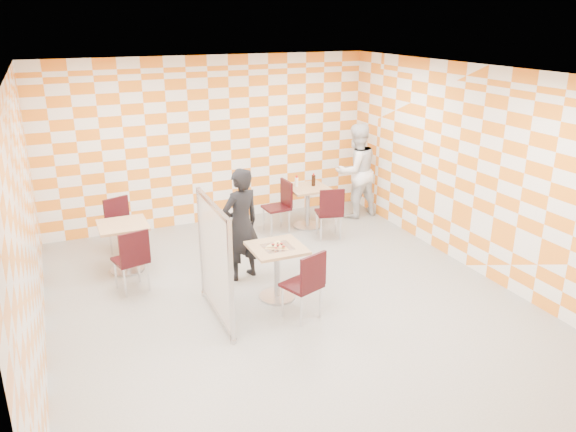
# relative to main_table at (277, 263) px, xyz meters

# --- Properties ---
(room_shell) EXTENTS (7.00, 7.00, 7.00)m
(room_shell) POSITION_rel_main_table_xyz_m (0.07, 0.36, 0.99)
(room_shell) COLOR #999993
(room_shell) RESTS_ON ground
(main_table) EXTENTS (0.70, 0.70, 0.75)m
(main_table) POSITION_rel_main_table_xyz_m (0.00, 0.00, 0.00)
(main_table) COLOR tan
(main_table) RESTS_ON ground
(second_table) EXTENTS (0.70, 0.70, 0.75)m
(second_table) POSITION_rel_main_table_xyz_m (1.54, 2.32, 0.00)
(second_table) COLOR tan
(second_table) RESTS_ON ground
(empty_table) EXTENTS (0.70, 0.70, 0.75)m
(empty_table) POSITION_rel_main_table_xyz_m (-1.76, 1.69, 0.00)
(empty_table) COLOR tan
(empty_table) RESTS_ON ground
(chair_main_front) EXTENTS (0.54, 0.55, 0.92)m
(chair_main_front) POSITION_rel_main_table_xyz_m (0.12, -0.70, 0.04)
(chair_main_front) COLOR black
(chair_main_front) RESTS_ON ground
(chair_second_front) EXTENTS (0.51, 0.52, 0.92)m
(chair_second_front) POSITION_rel_main_table_xyz_m (1.62, 1.60, 0.04)
(chair_second_front) COLOR black
(chair_second_front) RESTS_ON ground
(chair_second_side) EXTENTS (0.45, 0.44, 0.92)m
(chair_second_side) POSITION_rel_main_table_xyz_m (1.01, 2.29, 0.04)
(chair_second_side) COLOR black
(chair_second_side) RESTS_ON ground
(chair_empty_near) EXTENTS (0.51, 0.52, 0.92)m
(chair_empty_near) POSITION_rel_main_table_xyz_m (-1.75, 0.92, 0.04)
(chair_empty_near) COLOR black
(chair_empty_near) RESTS_ON ground
(chair_empty_far) EXTENTS (0.55, 0.55, 0.92)m
(chair_empty_far) POSITION_rel_main_table_xyz_m (-1.71, 2.37, 0.04)
(chair_empty_far) COLOR black
(chair_empty_far) RESTS_ON ground
(partition) EXTENTS (0.08, 1.38, 1.55)m
(partition) POSITION_rel_main_table_xyz_m (-0.90, -0.20, 0.28)
(partition) COLOR white
(partition) RESTS_ON ground
(man_dark) EXTENTS (0.69, 0.56, 1.65)m
(man_dark) POSITION_rel_main_table_xyz_m (-0.23, 0.79, 0.32)
(man_dark) COLOR black
(man_dark) RESTS_ON ground
(man_white) EXTENTS (0.93, 0.76, 1.78)m
(man_white) POSITION_rel_main_table_xyz_m (2.62, 2.50, 0.38)
(man_white) COLOR white
(man_white) RESTS_ON ground
(pizza_on_foil) EXTENTS (0.40, 0.40, 0.04)m
(pizza_on_foil) POSITION_rel_main_table_xyz_m (-0.00, -0.02, 0.26)
(pizza_on_foil) COLOR silver
(pizza_on_foil) RESTS_ON main_table
(sport_bottle) EXTENTS (0.06, 0.06, 0.20)m
(sport_bottle) POSITION_rel_main_table_xyz_m (1.37, 2.44, 0.33)
(sport_bottle) COLOR white
(sport_bottle) RESTS_ON second_table
(soda_bottle) EXTENTS (0.07, 0.07, 0.23)m
(soda_bottle) POSITION_rel_main_table_xyz_m (1.66, 2.35, 0.34)
(soda_bottle) COLOR black
(soda_bottle) RESTS_ON second_table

